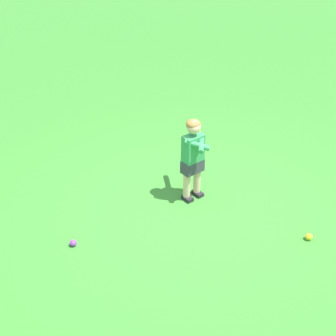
% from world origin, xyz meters
% --- Properties ---
extents(ground_plane, '(40.00, 40.00, 0.00)m').
position_xyz_m(ground_plane, '(0.00, 0.00, 0.00)').
color(ground_plane, '#38842D').
extents(child_batter, '(0.64, 0.34, 1.08)m').
position_xyz_m(child_batter, '(0.35, 0.03, 0.65)').
color(child_batter, '#232328').
rests_on(child_batter, ground).
extents(play_ball_near_batter, '(0.08, 0.08, 0.08)m').
position_xyz_m(play_ball_near_batter, '(-0.44, 1.46, 0.04)').
color(play_ball_near_batter, purple).
rests_on(play_ball_near_batter, ground).
extents(play_ball_far_right, '(0.08, 0.08, 0.08)m').
position_xyz_m(play_ball_far_right, '(-0.60, -1.15, 0.04)').
color(play_ball_far_right, yellow).
rests_on(play_ball_far_right, ground).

